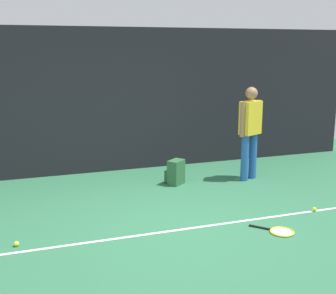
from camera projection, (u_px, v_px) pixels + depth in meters
ground_plane at (177, 223)px, 6.16m from camera, size 12.00×12.00×0.00m
back_fence at (124, 100)px, 8.63m from camera, size 10.00×0.10×2.76m
court_line at (183, 229)px, 5.95m from camera, size 9.00×0.05×0.00m
tennis_player at (250, 128)px, 8.03m from camera, size 0.50×0.36×1.70m
tennis_racket at (280, 231)px, 5.86m from camera, size 0.54×0.57×0.03m
backpack at (175, 173)px, 7.90m from camera, size 0.38×0.38×0.44m
tennis_ball_near_player at (314, 209)px, 6.60m from camera, size 0.07×0.07×0.07m
tennis_ball_by_fence at (16, 244)px, 5.44m from camera, size 0.07×0.07×0.07m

